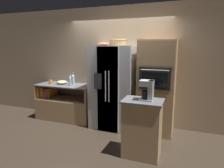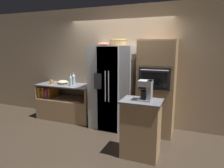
{
  "view_description": "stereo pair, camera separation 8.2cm",
  "coord_description": "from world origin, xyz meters",
  "px_view_note": "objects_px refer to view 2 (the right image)",
  "views": [
    {
      "loc": [
        1.55,
        -4.16,
        1.88
      ],
      "look_at": [
        -0.0,
        -0.05,
        1.04
      ],
      "focal_mm": 32.0,
      "sensor_mm": 36.0,
      "label": 1
    },
    {
      "loc": [
        1.63,
        -4.13,
        1.88
      ],
      "look_at": [
        -0.0,
        -0.05,
        1.04
      ],
      "focal_mm": 32.0,
      "sensor_mm": 36.0,
      "label": 2
    }
  ],
  "objects_px": {
    "fruit_bowl": "(104,44)",
    "bottle_tall": "(74,79)",
    "wicker_basket": "(118,42)",
    "mug": "(51,82)",
    "refrigerator": "(113,87)",
    "bottle_short": "(71,80)",
    "mixing_bowl": "(63,82)",
    "wall_oven": "(157,88)",
    "coffee_maker": "(147,90)"
  },
  "relations": [
    {
      "from": "fruit_bowl",
      "to": "bottle_tall",
      "type": "distance_m",
      "value": 1.3
    },
    {
      "from": "fruit_bowl",
      "to": "bottle_tall",
      "type": "height_order",
      "value": "fruit_bowl"
    },
    {
      "from": "wicker_basket",
      "to": "mug",
      "type": "height_order",
      "value": "wicker_basket"
    },
    {
      "from": "refrigerator",
      "to": "bottle_short",
      "type": "bearing_deg",
      "value": 179.65
    },
    {
      "from": "bottle_short",
      "to": "mixing_bowl",
      "type": "distance_m",
      "value": 0.33
    },
    {
      "from": "refrigerator",
      "to": "mug",
      "type": "distance_m",
      "value": 1.75
    },
    {
      "from": "bottle_tall",
      "to": "bottle_short",
      "type": "relative_size",
      "value": 1.1
    },
    {
      "from": "wicker_basket",
      "to": "bottle_tall",
      "type": "xyz_separation_m",
      "value": [
        -1.22,
        0.06,
        -0.92
      ]
    },
    {
      "from": "bottle_tall",
      "to": "refrigerator",
      "type": "bearing_deg",
      "value": -6.42
    },
    {
      "from": "fruit_bowl",
      "to": "refrigerator",
      "type": "bearing_deg",
      "value": 17.7
    },
    {
      "from": "refrigerator",
      "to": "mixing_bowl",
      "type": "relative_size",
      "value": 6.95
    },
    {
      "from": "bottle_tall",
      "to": "bottle_short",
      "type": "distance_m",
      "value": 0.12
    },
    {
      "from": "bottle_short",
      "to": "wall_oven",
      "type": "bearing_deg",
      "value": 0.79
    },
    {
      "from": "wicker_basket",
      "to": "mixing_bowl",
      "type": "xyz_separation_m",
      "value": [
        -1.54,
        0.03,
        -1.01
      ]
    },
    {
      "from": "refrigerator",
      "to": "bottle_tall",
      "type": "relative_size",
      "value": 6.13
    },
    {
      "from": "mug",
      "to": "mixing_bowl",
      "type": "bearing_deg",
      "value": 16.86
    },
    {
      "from": "fruit_bowl",
      "to": "coffee_maker",
      "type": "xyz_separation_m",
      "value": [
        1.19,
        -0.96,
        -0.74
      ]
    },
    {
      "from": "mixing_bowl",
      "to": "fruit_bowl",
      "type": "bearing_deg",
      "value": -7.34
    },
    {
      "from": "wall_oven",
      "to": "coffee_maker",
      "type": "relative_size",
      "value": 6.02
    },
    {
      "from": "wicker_basket",
      "to": "coffee_maker",
      "type": "bearing_deg",
      "value": -50.47
    },
    {
      "from": "bottle_short",
      "to": "mug",
      "type": "bearing_deg",
      "value": 179.83
    },
    {
      "from": "wall_oven",
      "to": "bottle_short",
      "type": "relative_size",
      "value": 7.2
    },
    {
      "from": "coffee_maker",
      "to": "bottle_tall",
      "type": "bearing_deg",
      "value": 151.47
    },
    {
      "from": "mug",
      "to": "coffee_maker",
      "type": "height_order",
      "value": "coffee_maker"
    },
    {
      "from": "wall_oven",
      "to": "bottle_tall",
      "type": "bearing_deg",
      "value": 177.51
    },
    {
      "from": "refrigerator",
      "to": "fruit_bowl",
      "type": "distance_m",
      "value": 1.0
    },
    {
      "from": "refrigerator",
      "to": "mug",
      "type": "height_order",
      "value": "refrigerator"
    },
    {
      "from": "bottle_tall",
      "to": "coffee_maker",
      "type": "xyz_separation_m",
      "value": [
        2.13,
        -1.16,
        0.14
      ]
    },
    {
      "from": "coffee_maker",
      "to": "mug",
      "type": "bearing_deg",
      "value": 159.23
    },
    {
      "from": "bottle_tall",
      "to": "fruit_bowl",
      "type": "bearing_deg",
      "value": -11.65
    },
    {
      "from": "bottle_short",
      "to": "mug",
      "type": "height_order",
      "value": "bottle_short"
    },
    {
      "from": "mug",
      "to": "refrigerator",
      "type": "bearing_deg",
      "value": -0.29
    },
    {
      "from": "wall_oven",
      "to": "mixing_bowl",
      "type": "xyz_separation_m",
      "value": [
        -2.43,
        0.06,
        -0.05
      ]
    },
    {
      "from": "fruit_bowl",
      "to": "bottle_short",
      "type": "bearing_deg",
      "value": 175.66
    },
    {
      "from": "mixing_bowl",
      "to": "mug",
      "type": "bearing_deg",
      "value": -163.14
    },
    {
      "from": "bottle_short",
      "to": "coffee_maker",
      "type": "relative_size",
      "value": 0.84
    },
    {
      "from": "bottle_short",
      "to": "coffee_maker",
      "type": "bearing_deg",
      "value": -25.84
    },
    {
      "from": "wall_oven",
      "to": "bottle_tall",
      "type": "xyz_separation_m",
      "value": [
        -2.12,
        0.09,
        0.04
      ]
    },
    {
      "from": "refrigerator",
      "to": "wicker_basket",
      "type": "relative_size",
      "value": 4.93
    },
    {
      "from": "bottle_short",
      "to": "coffee_maker",
      "type": "height_order",
      "value": "coffee_maker"
    },
    {
      "from": "mug",
      "to": "mixing_bowl",
      "type": "height_order",
      "value": "mug"
    },
    {
      "from": "wicker_basket",
      "to": "bottle_tall",
      "type": "relative_size",
      "value": 1.24
    },
    {
      "from": "bottle_tall",
      "to": "wall_oven",
      "type": "bearing_deg",
      "value": -2.49
    },
    {
      "from": "fruit_bowl",
      "to": "mug",
      "type": "relative_size",
      "value": 2.21
    },
    {
      "from": "refrigerator",
      "to": "coffee_maker",
      "type": "distance_m",
      "value": 1.44
    },
    {
      "from": "coffee_maker",
      "to": "refrigerator",
      "type": "bearing_deg",
      "value": 133.74
    },
    {
      "from": "refrigerator",
      "to": "bottle_tall",
      "type": "bearing_deg",
      "value": 173.58
    },
    {
      "from": "bottle_short",
      "to": "bottle_tall",
      "type": "bearing_deg",
      "value": 85.21
    },
    {
      "from": "bottle_tall",
      "to": "mug",
      "type": "distance_m",
      "value": 0.62
    },
    {
      "from": "refrigerator",
      "to": "bottle_tall",
      "type": "distance_m",
      "value": 1.15
    }
  ]
}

